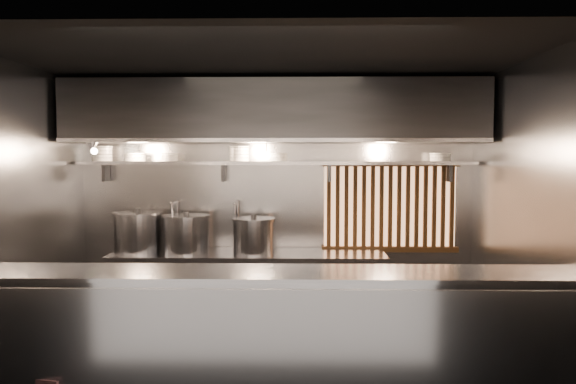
{
  "coord_description": "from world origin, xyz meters",
  "views": [
    {
      "loc": [
        0.26,
        -4.96,
        1.97
      ],
      "look_at": [
        0.15,
        0.55,
        1.61
      ],
      "focal_mm": 35.0,
      "sensor_mm": 36.0,
      "label": 1
    }
  ],
  "objects_px": {
    "heat_lamp": "(92,146)",
    "pendant_bulb": "(266,156)",
    "stock_pot_left": "(138,232)",
    "stock_pot_mid": "(186,234)",
    "stock_pot_right": "(254,235)"
  },
  "relations": [
    {
      "from": "pendant_bulb",
      "to": "stock_pot_mid",
      "type": "height_order",
      "value": "pendant_bulb"
    },
    {
      "from": "heat_lamp",
      "to": "stock_pot_mid",
      "type": "height_order",
      "value": "heat_lamp"
    },
    {
      "from": "heat_lamp",
      "to": "stock_pot_right",
      "type": "relative_size",
      "value": 0.62
    },
    {
      "from": "heat_lamp",
      "to": "stock_pot_mid",
      "type": "distance_m",
      "value": 1.35
    },
    {
      "from": "heat_lamp",
      "to": "stock_pot_left",
      "type": "bearing_deg",
      "value": 41.38
    },
    {
      "from": "pendant_bulb",
      "to": "stock_pot_left",
      "type": "relative_size",
      "value": 0.25
    },
    {
      "from": "heat_lamp",
      "to": "pendant_bulb",
      "type": "height_order",
      "value": "heat_lamp"
    },
    {
      "from": "pendant_bulb",
      "to": "stock_pot_left",
      "type": "bearing_deg",
      "value": -179.08
    },
    {
      "from": "heat_lamp",
      "to": "pendant_bulb",
      "type": "relative_size",
      "value": 1.87
    },
    {
      "from": "pendant_bulb",
      "to": "stock_pot_mid",
      "type": "distance_m",
      "value": 1.23
    },
    {
      "from": "heat_lamp",
      "to": "stock_pot_right",
      "type": "height_order",
      "value": "heat_lamp"
    },
    {
      "from": "stock_pot_left",
      "to": "stock_pot_right",
      "type": "distance_m",
      "value": 1.3
    },
    {
      "from": "heat_lamp",
      "to": "stock_pot_right",
      "type": "distance_m",
      "value": 1.94
    },
    {
      "from": "heat_lamp",
      "to": "stock_pot_mid",
      "type": "xyz_separation_m",
      "value": [
        0.92,
        0.26,
        -0.96
      ]
    },
    {
      "from": "stock_pot_left",
      "to": "stock_pot_mid",
      "type": "height_order",
      "value": "stock_pot_left"
    }
  ]
}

